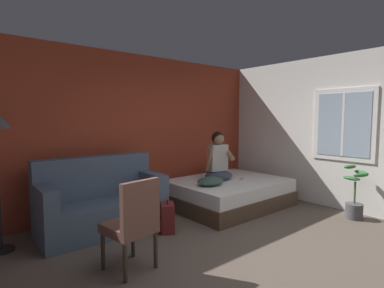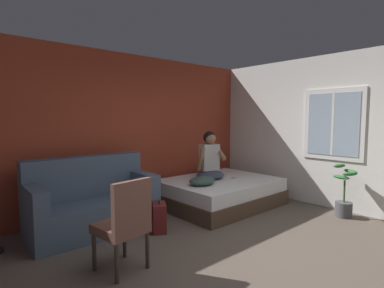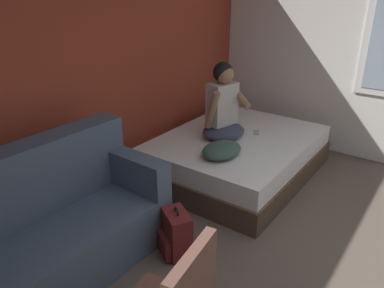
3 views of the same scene
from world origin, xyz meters
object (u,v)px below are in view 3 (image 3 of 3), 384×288
object	(u,v)px
bed	(237,155)
backpack	(176,234)
throw_pillow	(222,150)
cell_phone	(256,132)
person_seated	(223,108)
couch	(56,226)

from	to	relation	value
bed	backpack	bearing A→B (deg)	-168.84
throw_pillow	cell_phone	xyz separation A→B (m)	(0.80, 0.00, -0.07)
backpack	throw_pillow	distance (m)	1.10
bed	cell_phone	bearing A→B (deg)	-26.82
backpack	throw_pillow	world-z (taller)	throw_pillow
backpack	cell_phone	xyz separation A→B (m)	(1.82, 0.19, 0.29)
person_seated	cell_phone	size ratio (longest dim) A/B	6.08
bed	cell_phone	xyz separation A→B (m)	(0.23, -0.12, 0.25)
cell_phone	bed	bearing A→B (deg)	-143.83
bed	backpack	distance (m)	1.61
person_seated	cell_phone	bearing A→B (deg)	-36.21
person_seated	backpack	distance (m)	1.66
person_seated	backpack	size ratio (longest dim) A/B	1.91
backpack	cell_phone	world-z (taller)	cell_phone
bed	throw_pillow	size ratio (longest dim) A/B	4.24
couch	person_seated	xyz separation A→B (m)	(2.14, -0.20, 0.44)
cell_phone	person_seated	bearing A→B (deg)	-153.22
bed	cell_phone	distance (m)	0.36
couch	throw_pillow	xyz separation A→B (m)	(1.70, -0.47, 0.16)
backpack	throw_pillow	size ratio (longest dim) A/B	0.95
backpack	throw_pillow	bearing A→B (deg)	10.54
backpack	cell_phone	distance (m)	1.85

